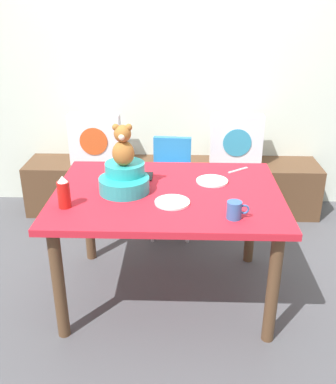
% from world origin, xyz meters
% --- Properties ---
extents(ground_plane, '(8.00, 8.00, 0.00)m').
position_xyz_m(ground_plane, '(0.00, 0.00, 0.00)').
color(ground_plane, '#4C4C51').
extents(back_wall, '(4.40, 0.10, 2.60)m').
position_xyz_m(back_wall, '(0.00, 1.52, 1.30)').
color(back_wall, silver).
rests_on(back_wall, ground_plane).
extents(window_bench, '(2.60, 0.44, 0.46)m').
position_xyz_m(window_bench, '(0.00, 1.25, 0.23)').
color(window_bench, brown).
rests_on(window_bench, ground_plane).
extents(pillow_floral_left, '(0.44, 0.15, 0.44)m').
position_xyz_m(pillow_floral_left, '(-0.67, 1.23, 0.68)').
color(pillow_floral_left, silver).
rests_on(pillow_floral_left, window_bench).
extents(pillow_floral_right, '(0.44, 0.15, 0.44)m').
position_xyz_m(pillow_floral_right, '(0.55, 1.23, 0.68)').
color(pillow_floral_right, silver).
rests_on(pillow_floral_right, window_bench).
extents(dining_table, '(1.36, 1.01, 0.74)m').
position_xyz_m(dining_table, '(0.00, 0.00, 0.65)').
color(dining_table, red).
rests_on(dining_table, ground_plane).
extents(highchair, '(0.34, 0.47, 0.79)m').
position_xyz_m(highchair, '(-0.00, 0.82, 0.52)').
color(highchair, '#2672B2').
rests_on(highchair, ground_plane).
extents(infant_seat_teal, '(0.30, 0.33, 0.16)m').
position_xyz_m(infant_seat_teal, '(-0.26, 0.01, 0.81)').
color(infant_seat_teal, teal).
rests_on(infant_seat_teal, dining_table).
extents(teddy_bear, '(0.13, 0.12, 0.25)m').
position_xyz_m(teddy_bear, '(-0.26, 0.01, 1.02)').
color(teddy_bear, '#9C642C').
rests_on(teddy_bear, infant_seat_teal).
extents(ketchup_bottle, '(0.07, 0.07, 0.18)m').
position_xyz_m(ketchup_bottle, '(-0.56, -0.23, 0.83)').
color(ketchup_bottle, red).
rests_on(ketchup_bottle, dining_table).
extents(coffee_mug, '(0.12, 0.08, 0.09)m').
position_xyz_m(coffee_mug, '(0.36, -0.34, 0.79)').
color(coffee_mug, '#335999').
rests_on(coffee_mug, dining_table).
extents(dinner_plate_near, '(0.20, 0.20, 0.01)m').
position_xyz_m(dinner_plate_near, '(0.28, 0.15, 0.75)').
color(dinner_plate_near, white).
rests_on(dinner_plate_near, dining_table).
extents(dinner_plate_far, '(0.20, 0.20, 0.01)m').
position_xyz_m(dinner_plate_far, '(0.03, -0.17, 0.75)').
color(dinner_plate_far, white).
rests_on(dinner_plate_far, dining_table).
extents(cell_phone, '(0.07, 0.14, 0.01)m').
position_xyz_m(cell_phone, '(-0.14, 0.22, 0.74)').
color(cell_phone, black).
rests_on(cell_phone, dining_table).
extents(table_fork, '(0.14, 0.12, 0.01)m').
position_xyz_m(table_fork, '(0.46, 0.36, 0.74)').
color(table_fork, silver).
rests_on(table_fork, dining_table).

